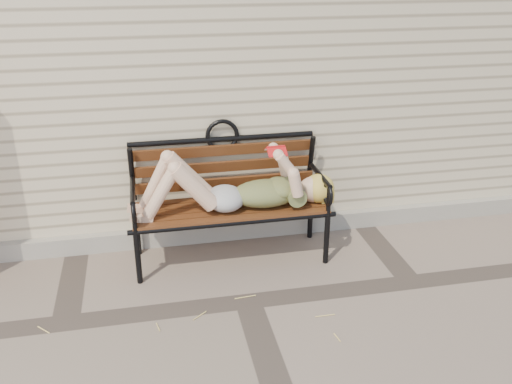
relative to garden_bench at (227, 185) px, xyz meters
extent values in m
plane|color=#76645A|center=(0.02, -0.73, -0.60)|extent=(80.00, 80.00, 0.00)
cube|color=beige|center=(0.02, 2.27, 0.90)|extent=(8.00, 4.00, 3.00)
cube|color=gray|center=(0.02, 0.24, -0.52)|extent=(8.00, 0.10, 0.15)
cylinder|color=black|center=(-0.73, -0.32, -0.38)|extent=(0.04, 0.04, 0.44)
cylinder|color=black|center=(-0.73, 0.12, -0.38)|extent=(0.04, 0.04, 0.44)
cylinder|color=black|center=(0.73, -0.32, -0.38)|extent=(0.04, 0.04, 0.44)
cylinder|color=black|center=(0.73, 0.12, -0.38)|extent=(0.04, 0.04, 0.44)
cube|color=#592E16|center=(0.00, -0.10, -0.16)|extent=(1.49, 0.48, 0.03)
cylinder|color=black|center=(0.00, -0.32, -0.18)|extent=(1.57, 0.04, 0.04)
cylinder|color=black|center=(0.00, 0.12, -0.18)|extent=(1.57, 0.04, 0.04)
torus|color=black|center=(0.00, 0.23, 0.33)|extent=(0.27, 0.04, 0.27)
ellipsoid|color=#093541|center=(0.28, -0.13, -0.04)|extent=(0.53, 0.30, 0.21)
ellipsoid|color=#093541|center=(0.39, -0.13, 0.00)|extent=(0.26, 0.30, 0.16)
ellipsoid|color=#A3A2A7|center=(-0.04, -0.13, -0.05)|extent=(0.30, 0.33, 0.19)
sphere|color=#D1AB8D|center=(0.66, -0.13, -0.04)|extent=(0.22, 0.22, 0.22)
ellipsoid|color=#DABD52|center=(0.71, -0.13, -0.03)|extent=(0.25, 0.25, 0.23)
cube|color=red|center=(0.35, -0.13, 0.33)|extent=(0.14, 0.02, 0.02)
cube|color=beige|center=(0.35, -0.17, 0.31)|extent=(0.14, 0.09, 0.05)
cube|color=beige|center=(0.35, -0.09, 0.31)|extent=(0.14, 0.09, 0.05)
cube|color=red|center=(0.35, -0.18, 0.31)|extent=(0.15, 0.09, 0.05)
cube|color=red|center=(0.35, -0.09, 0.31)|extent=(0.15, 0.09, 0.05)
cylinder|color=#DDC16C|center=(-0.89, -1.04, -0.59)|extent=(0.08, 0.08, 0.01)
cylinder|color=#DDC16C|center=(0.48, -0.57, -0.59)|extent=(0.10, 0.09, 0.01)
cylinder|color=#DDC16C|center=(-0.92, -1.13, -0.59)|extent=(0.08, 0.05, 0.01)
cylinder|color=#DDC16C|center=(-0.13, -1.04, -0.59)|extent=(0.10, 0.13, 0.01)
cylinder|color=#DDC16C|center=(0.46, -1.66, -0.59)|extent=(0.09, 0.14, 0.01)
cylinder|color=#DDC16C|center=(-1.36, -0.98, -0.59)|extent=(0.02, 0.14, 0.01)
camera|label=1|loc=(-0.61, -4.08, 1.73)|focal=40.00mm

